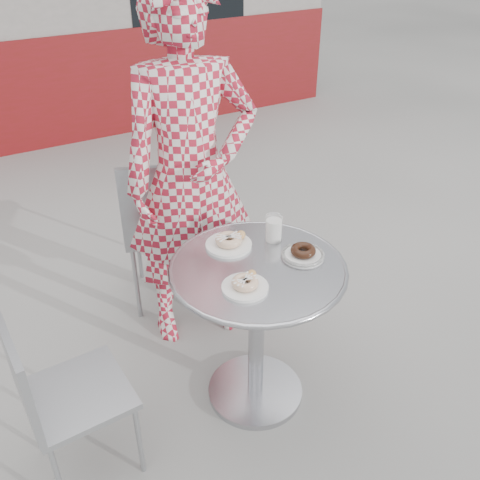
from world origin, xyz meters
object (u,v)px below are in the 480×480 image
plate_checker (303,253)px  milk_cup (274,229)px  plate_far (229,242)px  bistro_table (257,301)px  chair_far (170,255)px  chair_left (81,423)px  seated_person (191,177)px  plate_near (245,284)px

plate_checker → milk_cup: 0.18m
plate_far → milk_cup: size_ratio=1.66×
bistro_table → milk_cup: 0.32m
bistro_table → chair_far: bearing=92.2°
chair_left → plate_checker: size_ratio=4.30×
seated_person → plate_near: (-0.11, -0.70, -0.14)m
bistro_table → chair_far: 0.94m
plate_near → plate_checker: same height
chair_left → plate_near: bearing=-103.5°
seated_person → plate_near: bearing=-90.5°
bistro_table → seated_person: seated_person is taller
seated_person → milk_cup: seated_person is taller
seated_person → plate_far: seated_person is taller
bistro_table → plate_near: (-0.12, -0.10, 0.20)m
milk_cup → plate_far: bearing=163.9°
seated_person → milk_cup: 0.50m
milk_cup → plate_checker: bearing=-77.3°
bistro_table → milk_cup: milk_cup is taller
chair_far → chair_left: chair_far is taller
seated_person → chair_far: bearing=103.3°
plate_far → plate_near: bearing=-107.2°
plate_far → chair_left: bearing=-167.9°
seated_person → plate_checker: size_ratio=9.81×
plate_near → plate_checker: (0.32, 0.07, -0.00)m
plate_near → bistro_table: bearing=40.5°
bistro_table → plate_checker: 0.28m
bistro_table → plate_checker: bearing=-9.0°
chair_left → seated_person: (0.79, 0.57, 0.66)m
chair_left → plate_far: size_ratio=3.94×
chair_far → seated_person: 0.69m
chair_left → plate_near: size_ratio=4.34×
plate_far → plate_checker: size_ratio=1.09×
bistro_table → seated_person: (-0.01, 0.60, 0.34)m
chair_far → plate_checker: 1.07m
bistro_table → chair_left: 0.86m
seated_person → milk_cup: bearing=-61.0°
plate_checker → bistro_table: bearing=171.0°
chair_far → plate_far: (0.01, -0.71, 0.48)m
plate_checker → seated_person: bearing=108.6°
seated_person → plate_far: size_ratio=8.97×
bistro_table → plate_far: size_ratio=3.73×
seated_person → chair_left: bearing=-135.9°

